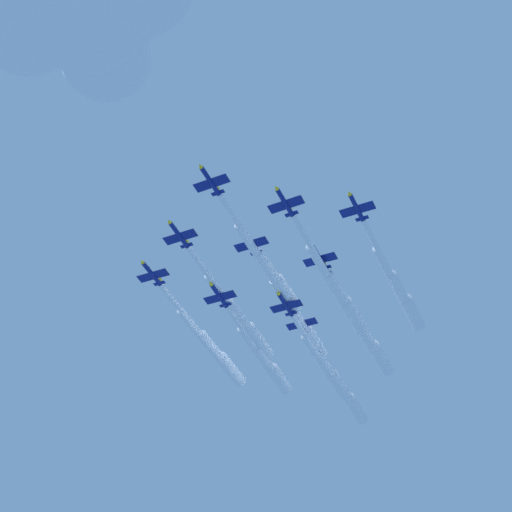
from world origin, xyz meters
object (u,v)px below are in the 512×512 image
at_px(jet_trail_port, 264,359).
at_px(jet_trail_starboard, 325,366).
at_px(jet_lead, 268,268).
at_px(jet_tail_end, 342,389).
at_px(jet_port_outer, 212,348).
at_px(jet_port_mid, 299,319).
at_px(jet_starboard_outer, 366,335).
at_px(jet_starboard_mid, 399,288).
at_px(jet_port_inner, 337,290).
at_px(jet_starboard_inner, 240,317).

relative_size(jet_trail_port, jet_trail_starboard, 1.01).
relative_size(jet_lead, jet_tail_end, 0.96).
xyz_separation_m(jet_port_outer, jet_trail_starboard, (-28.66, -14.17, -2.66)).
xyz_separation_m(jet_port_mid, jet_starboard_outer, (-15.84, -11.09, -0.94)).
distance_m(jet_trail_port, jet_tail_end, 29.68).
bearing_deg(jet_starboard_mid, jet_tail_end, -57.39).
xyz_separation_m(jet_lead, jet_port_inner, (-15.05, -10.69, -2.40)).
distance_m(jet_lead, jet_port_mid, 21.91).
height_order(jet_lead, jet_tail_end, jet_tail_end).
xyz_separation_m(jet_starboard_inner, jet_starboard_mid, (-41.91, -4.25, 2.21)).
distance_m(jet_lead, jet_port_outer, 36.08).
distance_m(jet_port_inner, jet_trail_starboard, 31.88).
distance_m(jet_starboard_inner, jet_starboard_mid, 42.19).
xyz_separation_m(jet_lead, jet_port_outer, (24.50, -26.49, 0.47)).
distance_m(jet_port_mid, jet_starboard_mid, 28.07).
relative_size(jet_starboard_inner, jet_tail_end, 1.00).
bearing_deg(jet_starboard_mid, jet_port_outer, -8.52).
bearing_deg(jet_trail_starboard, jet_tail_end, -94.93).
bearing_deg(jet_starboard_outer, jet_starboard_inner, 32.16).
distance_m(jet_trail_starboard, jet_tail_end, 15.69).
height_order(jet_lead, jet_trail_starboard, jet_lead).
height_order(jet_port_outer, jet_trail_port, jet_port_outer).
relative_size(jet_port_mid, jet_port_outer, 0.96).
bearing_deg(jet_starboard_outer, jet_port_mid, 34.99).
bearing_deg(jet_port_inner, jet_starboard_inner, -7.15).
distance_m(jet_port_inner, jet_port_outer, 42.67).
xyz_separation_m(jet_starboard_mid, jet_tail_end, (24.14, -37.73, -0.51)).
distance_m(jet_port_outer, jet_trail_port, 14.89).
distance_m(jet_lead, jet_starboard_inner, 18.77).
relative_size(jet_starboard_outer, jet_trail_port, 1.14).
bearing_deg(jet_trail_port, jet_starboard_inner, 85.68).
bearing_deg(jet_lead, jet_starboard_inner, -49.00).
xyz_separation_m(jet_starboard_outer, jet_trail_port, (28.58, 1.31, -2.48)).
xyz_separation_m(jet_port_mid, jet_tail_end, (-3.71, -34.27, -0.20)).
relative_size(jet_port_mid, jet_tail_end, 0.96).
distance_m(jet_lead, jet_tail_end, 56.37).
bearing_deg(jet_port_outer, jet_port_mid, 169.96).
relative_size(jet_lead, jet_port_mid, 1.00).
bearing_deg(jet_starboard_inner, jet_trail_starboard, -121.78).
bearing_deg(jet_starboard_inner, jet_lead, 131.00).
bearing_deg(jet_port_mid, jet_lead, 85.32).
height_order(jet_port_mid, jet_trail_port, jet_port_mid).
distance_m(jet_port_inner, jet_trail_port, 33.37).
bearing_deg(jet_starboard_inner, jet_starboard_mid, -174.21).
xyz_separation_m(jet_lead, jet_trail_port, (10.95, -31.61, -3.01)).
bearing_deg(jet_tail_end, jet_starboard_outer, 117.61).
relative_size(jet_port_mid, jet_trail_port, 1.08).
distance_m(jet_starboard_mid, jet_tail_end, 44.80).
bearing_deg(jet_starboard_mid, jet_port_mid, -7.08).
bearing_deg(jet_port_inner, jet_trail_starboard, -70.05).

